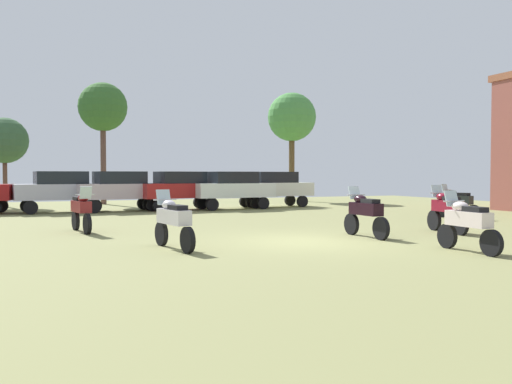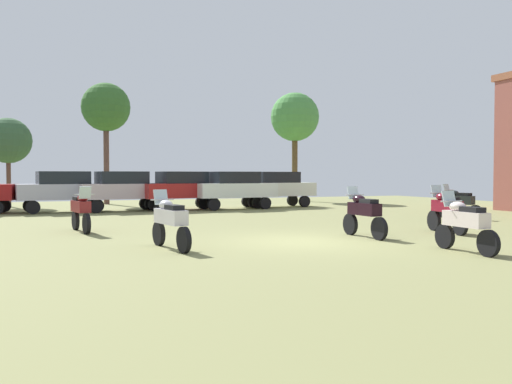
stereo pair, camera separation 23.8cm
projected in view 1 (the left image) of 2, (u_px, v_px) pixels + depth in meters
name	position (u px, v px, depth m)	size (l,w,h in m)	color
ground_plane	(307.00, 242.00, 14.66)	(44.00, 52.00, 0.02)	olive
motorcycle_1	(173.00, 220.00, 13.11)	(0.71, 2.19, 1.46)	black
motorcycle_2	(447.00, 210.00, 16.85)	(0.66, 2.13, 1.50)	black
motorcycle_4	(457.00, 202.00, 22.36)	(0.79, 2.01, 1.44)	black
motorcycle_5	(467.00, 222.00, 12.63)	(0.62, 2.07, 1.45)	black
motorcycle_6	(365.00, 212.00, 15.63)	(0.62, 2.13, 1.49)	black
motorcycle_7	(81.00, 210.00, 16.96)	(0.68, 2.09, 1.48)	black
car_1	(233.00, 187.00, 28.33)	(4.44, 2.17, 2.00)	black
car_2	(120.00, 188.00, 26.67)	(4.53, 2.46, 2.00)	black
car_3	(61.00, 188.00, 25.92)	(4.49, 2.32, 2.00)	black
car_5	(274.00, 186.00, 30.24)	(4.40, 2.05, 2.00)	black
car_6	(180.00, 187.00, 27.77)	(4.56, 2.57, 2.00)	black
tree_3	(103.00, 108.00, 32.89)	(2.99, 2.99, 7.52)	brown
tree_4	(292.00, 118.00, 37.40)	(3.40, 3.40, 7.59)	brown
tree_5	(4.00, 141.00, 30.22)	(2.60, 2.60, 5.09)	brown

